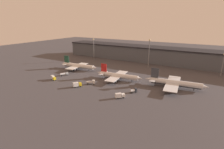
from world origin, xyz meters
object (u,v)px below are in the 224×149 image
at_px(airplane_1, 118,76).
at_px(service_vehicle_1, 53,78).
at_px(service_vehicle_3, 77,85).
at_px(service_vehicle_4, 64,74).
at_px(service_vehicle_2, 91,82).
at_px(service_vehicle_0, 120,95).
at_px(airplane_2, 175,83).
at_px(service_vehicle_5, 134,90).
at_px(airplane_0, 78,66).

bearing_deg(airplane_1, service_vehicle_1, -154.54).
xyz_separation_m(service_vehicle_3, service_vehicle_4, (-28.84, 15.91, -0.45)).
height_order(service_vehicle_2, service_vehicle_4, service_vehicle_2).
height_order(service_vehicle_0, service_vehicle_3, service_vehicle_3).
bearing_deg(service_vehicle_0, service_vehicle_2, 112.58).
bearing_deg(service_vehicle_3, service_vehicle_2, 4.50).
bearing_deg(service_vehicle_4, service_vehicle_3, -96.18).
bearing_deg(service_vehicle_2, airplane_1, 23.29).
bearing_deg(airplane_2, service_vehicle_1, -166.28).
bearing_deg(service_vehicle_5, service_vehicle_4, 120.47).
bearing_deg(airplane_0, service_vehicle_4, -88.98).
height_order(airplane_1, service_vehicle_1, airplane_1).
distance_m(airplane_1, service_vehicle_4, 49.26).
distance_m(service_vehicle_1, service_vehicle_3, 27.83).
distance_m(airplane_0, airplane_1, 50.34).
distance_m(service_vehicle_0, service_vehicle_4, 67.27).
relative_size(airplane_2, service_vehicle_4, 5.90).
bearing_deg(airplane_2, airplane_0, 171.87).
distance_m(airplane_1, service_vehicle_1, 53.75).
height_order(service_vehicle_3, service_vehicle_4, service_vehicle_3).
bearing_deg(airplane_0, service_vehicle_5, -26.46).
height_order(airplane_0, service_vehicle_2, airplane_0).
distance_m(airplane_1, service_vehicle_3, 35.54).
xyz_separation_m(airplane_2, service_vehicle_5, (-22.07, -23.30, -2.05)).
height_order(airplane_1, service_vehicle_4, airplane_1).
relative_size(airplane_1, service_vehicle_3, 6.14).
height_order(service_vehicle_0, service_vehicle_4, service_vehicle_0).
bearing_deg(airplane_2, airplane_1, 179.47).
bearing_deg(service_vehicle_4, airplane_0, 29.62).
bearing_deg(service_vehicle_4, service_vehicle_5, -71.05).
height_order(service_vehicle_3, service_vehicle_5, service_vehicle_3).
xyz_separation_m(airplane_1, airplane_2, (44.21, 4.15, 0.36)).
bearing_deg(service_vehicle_2, service_vehicle_3, -152.87).
distance_m(airplane_0, service_vehicle_1, 36.01).
bearing_deg(service_vehicle_3, service_vehicle_0, -59.15).
relative_size(airplane_0, service_vehicle_3, 6.42).
bearing_deg(service_vehicle_0, airplane_1, 72.18).
xyz_separation_m(airplane_2, service_vehicle_4, (-91.22, -18.77, -2.09)).
relative_size(airplane_0, service_vehicle_1, 6.85).
height_order(airplane_0, service_vehicle_0, airplane_0).
height_order(airplane_1, service_vehicle_0, airplane_1).
relative_size(service_vehicle_3, service_vehicle_4, 0.87).
height_order(airplane_2, service_vehicle_0, airplane_2).
relative_size(service_vehicle_0, service_vehicle_3, 0.93).
relative_size(airplane_2, service_vehicle_5, 8.81).
height_order(service_vehicle_0, service_vehicle_5, service_vehicle_0).
bearing_deg(airplane_1, service_vehicle_2, -127.88).
relative_size(airplane_0, service_vehicle_5, 8.36).
xyz_separation_m(airplane_2, service_vehicle_0, (-26.14, -35.81, -1.75)).
relative_size(airplane_1, service_vehicle_5, 7.99).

